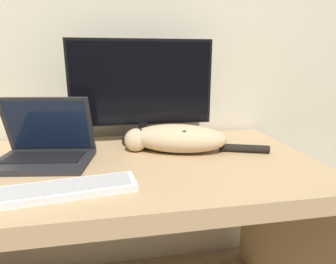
{
  "coord_description": "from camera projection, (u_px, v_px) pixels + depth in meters",
  "views": [
    {
      "loc": [
        0.04,
        -0.6,
        1.11
      ],
      "look_at": [
        0.21,
        0.33,
        0.86
      ],
      "focal_mm": 30.0,
      "sensor_mm": 36.0,
      "label": 1
    }
  ],
  "objects": [
    {
      "name": "laptop",
      "position": [
        45.0,
        149.0,
        1.01
      ],
      "size": [
        0.36,
        0.27,
        0.23
      ],
      "rotation": [
        0.0,
        0.0,
        -0.15
      ],
      "color": "#232326",
      "rests_on": "desk"
    },
    {
      "name": "monitor",
      "position": [
        142.0,
        90.0,
        1.21
      ],
      "size": [
        0.61,
        0.19,
        0.45
      ],
      "color": "black",
      "rests_on": "desk"
    },
    {
      "name": "cat",
      "position": [
        176.0,
        138.0,
        1.13
      ],
      "size": [
        0.57,
        0.28,
        0.11
      ],
      "rotation": [
        0.0,
        0.0,
        -0.33
      ],
      "color": "#D1B284",
      "rests_on": "desk"
    },
    {
      "name": "desk",
      "position": [
        111.0,
        202.0,
        1.05
      ],
      "size": [
        1.51,
        0.74,
        0.75
      ],
      "color": "tan",
      "rests_on": "ground_plane"
    },
    {
      "name": "wall_back",
      "position": [
        105.0,
        17.0,
        1.28
      ],
      "size": [
        6.4,
        0.06,
        2.6
      ],
      "color": "beige",
      "rests_on": "ground_plane"
    },
    {
      "name": "external_keyboard",
      "position": [
        67.0,
        189.0,
        0.79
      ],
      "size": [
        0.4,
        0.16,
        0.02
      ],
      "rotation": [
        0.0,
        0.0,
        0.13
      ],
      "color": "white",
      "rests_on": "desk"
    }
  ]
}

